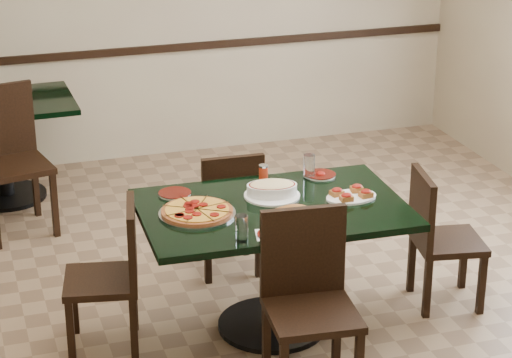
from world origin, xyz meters
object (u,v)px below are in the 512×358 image
object	(u,v)px
bruschetta_platter	(351,194)
chair_far	(230,207)
chair_left	(115,270)
pepperoni_pizza	(197,211)
lasagna_casserole	(272,189)
back_table	(1,131)
chair_right	(437,233)
main_table	(273,237)
bread_basket	(292,214)
chair_near	(308,292)
back_chair_near	(8,151)

from	to	relation	value
bruschetta_platter	chair_far	bearing A→B (deg)	117.99
chair_far	chair_left	size ratio (longest dim) A/B	0.98
pepperoni_pizza	lasagna_casserole	distance (m)	0.47
back_table	lasagna_casserole	xyz separation A→B (m)	(1.32, -2.29, 0.27)
chair_right	pepperoni_pizza	bearing A→B (deg)	98.64
back_table	chair_far	bearing A→B (deg)	-55.02
main_table	bruschetta_platter	distance (m)	0.49
main_table	chair_left	xyz separation A→B (m)	(-0.87, 0.07, -0.10)
back_table	lasagna_casserole	world-z (taller)	lasagna_casserole
back_table	chair_left	size ratio (longest dim) A/B	1.29
chair_left	bruschetta_platter	size ratio (longest dim) A/B	2.70
chair_far	bread_basket	size ratio (longest dim) A/B	3.52
chair_far	lasagna_casserole	distance (m)	0.68
main_table	bread_basket	bearing A→B (deg)	-79.83
lasagna_casserole	chair_right	bearing A→B (deg)	2.60
main_table	chair_near	distance (m)	0.59
chair_near	chair_left	bearing A→B (deg)	147.95
chair_far	main_table	bearing A→B (deg)	95.52
back_chair_near	bruschetta_platter	size ratio (longest dim) A/B	3.22
chair_far	chair_right	bearing A→B (deg)	147.29
chair_left	chair_right	bearing A→B (deg)	98.44
chair_near	pepperoni_pizza	size ratio (longest dim) A/B	2.27
chair_far	chair_near	xyz separation A→B (m)	(0.03, -1.31, 0.07)
chair_right	back_chair_near	bearing A→B (deg)	60.47
back_table	back_chair_near	xyz separation A→B (m)	(0.01, -0.56, 0.04)
main_table	chair_near	world-z (taller)	chair_near
back_chair_near	bread_basket	xyz separation A→B (m)	(1.31, -2.09, 0.22)
back_table	bread_basket	size ratio (longest dim) A/B	4.64
chair_right	back_table	bearing A→B (deg)	53.18
back_table	chair_right	size ratio (longest dim) A/B	1.31
chair_left	bread_basket	size ratio (longest dim) A/B	3.59
chair_near	chair_right	distance (m)	1.17
chair_right	chair_left	size ratio (longest dim) A/B	0.98
chair_right	bruschetta_platter	world-z (taller)	chair_right
main_table	bread_basket	xyz separation A→B (m)	(0.03, -0.22, 0.22)
lasagna_casserole	bruschetta_platter	size ratio (longest dim) A/B	1.01
chair_right	chair_left	xyz separation A→B (m)	(-1.87, 0.09, 0.01)
back_chair_near	main_table	bearing A→B (deg)	-67.63
bruschetta_platter	pepperoni_pizza	bearing A→B (deg)	171.84
chair_left	bread_basket	bearing A→B (deg)	83.08
back_table	chair_near	distance (m)	3.26
chair_left	bread_basket	world-z (taller)	bread_basket
pepperoni_pizza	bread_basket	bearing A→B (deg)	-27.99
bread_basket	main_table	bearing A→B (deg)	101.98
chair_left	pepperoni_pizza	distance (m)	0.54
chair_left	pepperoni_pizza	size ratio (longest dim) A/B	2.03
bread_basket	lasagna_casserole	bearing A→B (deg)	92.58
main_table	chair_near	xyz separation A→B (m)	(-0.01, -0.59, -0.04)
bread_basket	back_chair_near	bearing A→B (deg)	125.58
bread_basket	bruschetta_platter	world-z (taller)	bread_basket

